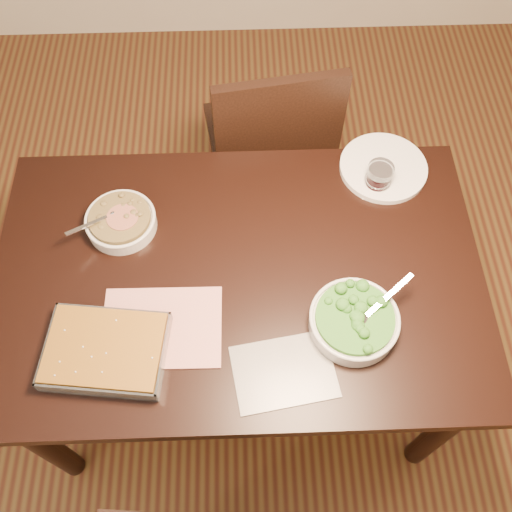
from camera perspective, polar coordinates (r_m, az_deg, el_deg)
ground at (r=2.31m, az=-1.29°, el=-10.63°), size 4.00×4.00×0.00m
table at (r=1.71m, az=-1.71°, el=-3.26°), size 1.40×0.90×0.75m
magazine_a at (r=1.57m, az=-9.41°, el=-7.05°), size 0.32×0.24×0.01m
magazine_b at (r=1.51m, az=2.81°, el=-11.48°), size 0.29×0.22×0.00m
coaster at (r=1.83m, az=11.91°, el=6.87°), size 0.10×0.10×0.00m
stew_bowl at (r=1.73m, az=-13.37°, el=3.44°), size 0.21×0.21×0.08m
broccoli_bowl at (r=1.54m, az=9.77°, el=-6.39°), size 0.25×0.24×0.09m
baking_dish at (r=1.55m, az=-14.80°, el=-9.13°), size 0.34×0.26×0.06m
wine_tumbler at (r=1.79m, az=12.19°, el=7.79°), size 0.08×0.08×0.09m
dinner_plate at (r=1.87m, az=12.61°, el=8.63°), size 0.28×0.28×0.02m
chair_far at (r=2.20m, az=1.51°, el=11.21°), size 0.50×0.50×0.94m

